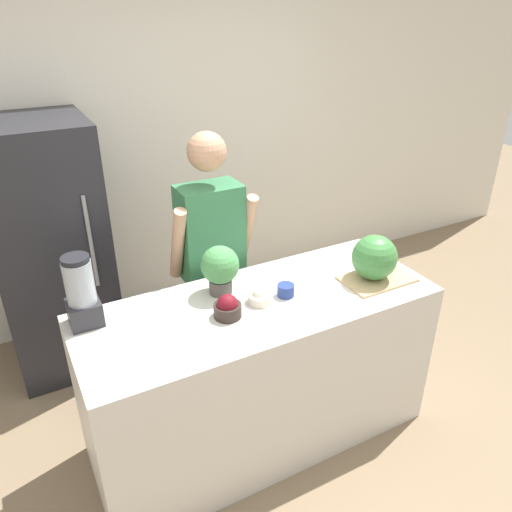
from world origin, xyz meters
The scene contains 12 objects.
ground_plane centered at (0.00, 0.00, 0.00)m, with size 14.00×14.00×0.00m, color #7F6B51.
wall_back centered at (0.00, 2.05, 1.30)m, with size 8.00×0.06×2.60m.
counter_island centered at (0.00, 0.36, 0.46)m, with size 1.87×0.72×0.91m.
refrigerator centered at (-0.85, 1.65, 0.84)m, with size 0.67×0.73×1.68m.
person centered at (-0.02, 0.91, 0.87)m, with size 0.50×0.27×1.68m.
cutting_board centered at (0.68, 0.25, 0.92)m, with size 0.39×0.25×0.01m.
watermelon centered at (0.66, 0.27, 1.05)m, with size 0.25×0.25×0.25m.
bowl_cherries centered at (-0.20, 0.32, 0.96)m, with size 0.14×0.14×0.12m.
bowl_cream centered at (0.00, 0.36, 0.95)m, with size 0.12×0.12×0.08m.
bowl_small_blue centered at (0.15, 0.35, 0.95)m, with size 0.09×0.09×0.06m.
blender centered at (-0.82, 0.59, 1.08)m, with size 0.15×0.15×0.36m.
potted_plant centered at (-0.13, 0.54, 1.06)m, with size 0.20×0.20×0.27m.
Camera 1 is at (-1.04, -1.54, 2.30)m, focal length 35.00 mm.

